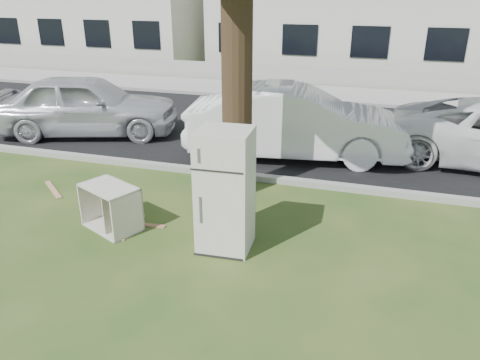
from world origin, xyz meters
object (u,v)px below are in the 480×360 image
(cabinet, at_px, (111,207))
(car_center, at_px, (295,122))
(car_left, at_px, (87,105))
(fridge, at_px, (225,191))

(cabinet, bearing_deg, car_center, 87.96)
(cabinet, relative_size, car_left, 0.20)
(fridge, height_order, cabinet, fridge)
(cabinet, height_order, car_left, car_left)
(car_center, bearing_deg, cabinet, 144.25)
(car_left, bearing_deg, fridge, -147.92)
(fridge, bearing_deg, cabinet, 176.08)
(fridge, distance_m, cabinet, 2.01)
(cabinet, bearing_deg, fridge, 24.12)
(fridge, relative_size, cabinet, 1.95)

